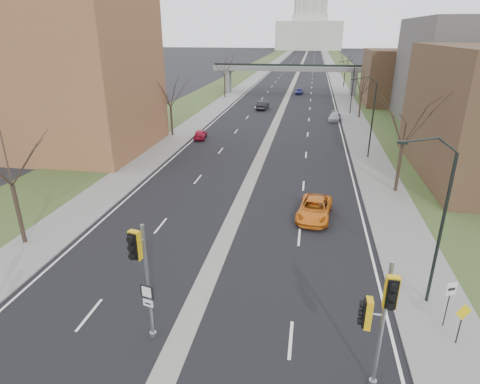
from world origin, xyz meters
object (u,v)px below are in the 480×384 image
(car_right_near, at_px, (315,209))
(car_right_mid, at_px, (335,117))
(car_right_far, at_px, (299,91))
(signal_pole_right, at_px, (380,311))
(warning_sign, at_px, (462,318))
(signal_pole_median, at_px, (141,265))
(car_left_far, at_px, (263,105))
(speed_limit_sign, at_px, (449,296))
(car_left_near, at_px, (200,134))

(car_right_near, bearing_deg, car_right_mid, 91.77)
(car_right_near, relative_size, car_right_mid, 1.19)
(car_right_far, bearing_deg, car_right_near, -80.83)
(signal_pole_right, bearing_deg, car_right_far, 95.41)
(warning_sign, bearing_deg, car_right_mid, 69.90)
(signal_pole_median, height_order, car_right_near, signal_pole_median)
(car_right_near, height_order, car_right_far, car_right_near)
(car_left_far, height_order, car_right_near, car_left_far)
(warning_sign, relative_size, car_right_near, 0.42)
(car_left_far, relative_size, car_right_mid, 1.05)
(car_right_near, bearing_deg, car_right_far, 99.64)
(car_right_near, relative_size, car_right_far, 1.39)
(car_right_far, bearing_deg, car_right_mid, -70.82)
(speed_limit_sign, relative_size, car_right_far, 0.66)
(car_left_far, bearing_deg, speed_limit_sign, 110.37)
(car_left_far, bearing_deg, car_right_mid, 152.75)
(car_right_mid, bearing_deg, car_left_far, 155.19)
(car_left_far, height_order, car_right_far, car_left_far)
(signal_pole_right, height_order, car_left_far, signal_pole_right)
(warning_sign, bearing_deg, speed_limit_sign, 78.06)
(car_left_near, bearing_deg, car_right_near, 117.46)
(car_right_mid, bearing_deg, warning_sign, -78.84)
(car_right_far, bearing_deg, speed_limit_sign, -76.74)
(car_left_near, distance_m, car_left_far, 23.18)
(signal_pole_right, bearing_deg, car_right_mid, 90.39)
(warning_sign, bearing_deg, car_right_far, 73.35)
(signal_pole_median, distance_m, car_left_far, 59.08)
(car_left_far, bearing_deg, signal_pole_median, 96.79)
(warning_sign, relative_size, car_right_mid, 0.50)
(car_right_mid, height_order, car_right_far, car_right_far)
(car_right_mid, bearing_deg, car_right_far, 110.46)
(signal_pole_median, bearing_deg, car_left_near, 114.54)
(car_left_near, distance_m, car_right_near, 26.43)
(speed_limit_sign, height_order, car_left_far, speed_limit_sign)
(warning_sign, height_order, car_left_far, warning_sign)
(warning_sign, xyz_separation_m, car_right_mid, (-3.36, 49.05, -0.88))
(signal_pole_median, height_order, car_right_far, signal_pole_median)
(car_right_near, height_order, car_right_mid, car_right_near)
(warning_sign, distance_m, car_left_far, 58.96)
(car_right_far, bearing_deg, signal_pole_median, -86.72)
(warning_sign, xyz_separation_m, car_right_near, (-6.35, 12.43, -0.80))
(signal_pole_right, xyz_separation_m, warning_sign, (4.17, 3.10, -2.22))
(signal_pole_right, bearing_deg, speed_limit_sign, 48.36)
(speed_limit_sign, bearing_deg, signal_pole_median, 171.04)
(car_left_far, bearing_deg, car_left_near, 81.17)
(signal_pole_right, xyz_separation_m, car_right_near, (-2.18, 15.53, -3.02))
(warning_sign, xyz_separation_m, car_right_far, (-9.98, 77.24, -0.88))
(warning_sign, height_order, car_left_near, warning_sign)
(car_left_far, relative_size, car_right_near, 0.89)
(car_right_far, bearing_deg, warning_sign, -76.67)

